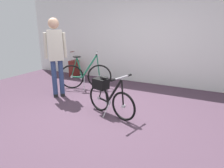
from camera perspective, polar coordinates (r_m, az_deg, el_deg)
The scene contains 6 objects.
ground_plane at distance 3.68m, azimuth -3.11°, elevation -9.53°, with size 8.20×8.20×0.00m, color #473342.
back_wall at distance 5.70m, azimuth 10.05°, elevation 13.80°, with size 8.20×0.10×2.72m, color white.
folding_bike_foreground at distance 3.63m, azimuth -1.28°, elevation -3.24°, with size 1.11×0.53×0.80m.
display_bike_left at distance 5.22m, azimuth -7.77°, elevation 2.58°, with size 1.23×0.74×0.96m.
visitor_near_wall at distance 4.61m, azimuth -16.16°, elevation 8.84°, with size 0.40×0.40×1.79m.
rolling_suitcase at distance 6.55m, azimuth -11.03°, elevation 4.59°, with size 0.19×0.36×0.83m.
Camera 1 is at (1.65, -2.85, 1.62)m, focal length 31.17 mm.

